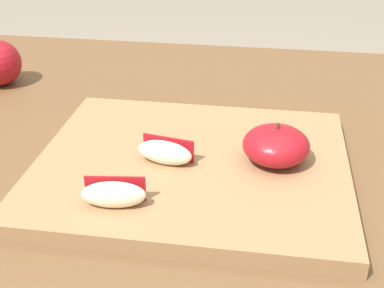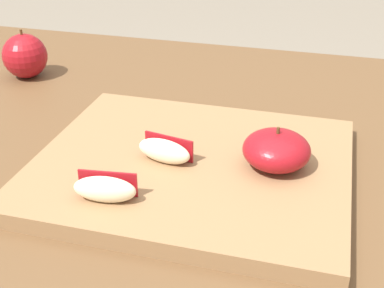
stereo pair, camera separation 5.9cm
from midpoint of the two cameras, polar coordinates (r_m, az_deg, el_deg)
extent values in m
cube|color=brown|center=(0.62, 4.33, -4.21)|extent=(1.18, 0.91, 0.03)
cube|color=brown|center=(1.32, -15.86, -5.73)|extent=(0.06, 0.06, 0.74)
cube|color=olive|center=(0.60, 2.79, -2.56)|extent=(0.35, 0.30, 0.02)
ellipsoid|color=maroon|center=(0.59, 12.00, -0.64)|extent=(0.07, 0.07, 0.04)
cylinder|color=#4C3319|center=(0.58, 12.22, 1.31)|extent=(0.00, 0.00, 0.01)
ellipsoid|color=beige|center=(0.58, -0.18, -0.85)|extent=(0.07, 0.03, 0.03)
cube|color=maroon|center=(0.59, 0.31, -0.36)|extent=(0.06, 0.01, 0.03)
ellipsoid|color=beige|center=(0.52, -6.27, -5.01)|extent=(0.07, 0.03, 0.03)
cube|color=maroon|center=(0.53, -5.97, -4.33)|extent=(0.06, 0.01, 0.03)
sphere|color=maroon|center=(0.90, -15.87, 9.12)|extent=(0.07, 0.07, 0.07)
cylinder|color=#4C3319|center=(0.89, -16.20, 11.42)|extent=(0.00, 0.00, 0.01)
camera|label=1|loc=(0.03, -87.14, 1.57)|focal=49.26mm
camera|label=2|loc=(0.03, 92.86, -1.57)|focal=49.26mm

